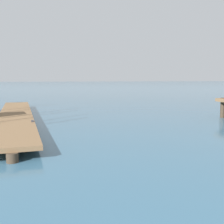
{
  "coord_description": "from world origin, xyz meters",
  "views": [
    {
      "loc": [
        -4.68,
        0.81,
        2.51
      ],
      "look_at": [
        -2.51,
        9.76,
        1.4
      ],
      "focal_mm": 45.35,
      "sensor_mm": 36.0,
      "label": 1
    }
  ],
  "objects": [
    {
      "name": "floating_dock",
      "position": [
        -6.28,
        17.75,
        0.36
      ],
      "size": [
        3.06,
        16.87,
        0.53
      ],
      "color": "brown",
      "rests_on": "ground"
    }
  ]
}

